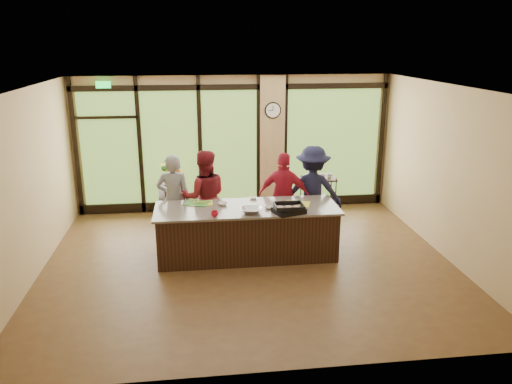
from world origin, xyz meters
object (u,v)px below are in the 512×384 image
object	(u,v)px
cook_left	(174,199)
cook_right	(312,191)
flower_stand	(172,201)
roasting_pan	(289,210)
bar_cart	(318,192)
island_base	(247,233)

from	to	relation	value
cook_left	cook_right	size ratio (longest dim) A/B	0.96
flower_stand	roasting_pan	bearing A→B (deg)	-69.74
roasting_pan	bar_cart	size ratio (longest dim) A/B	0.48
cook_right	bar_cart	bearing A→B (deg)	-100.20
cook_left	roasting_pan	bearing A→B (deg)	152.49
island_base	cook_left	distance (m)	1.57
cook_left	bar_cart	world-z (taller)	cook_left
island_base	cook_right	xyz separation A→B (m)	(1.37, 0.86, 0.46)
island_base	cook_right	bearing A→B (deg)	31.99
flower_stand	bar_cart	bearing A→B (deg)	-24.84
island_base	bar_cart	bearing A→B (deg)	45.68
cook_left	cook_right	world-z (taller)	cook_right
island_base	flower_stand	world-z (taller)	flower_stand
island_base	cook_right	size ratio (longest dim) A/B	1.73
cook_right	roasting_pan	bearing A→B (deg)	71.59
cook_left	roasting_pan	xyz separation A→B (m)	(1.96, -1.18, 0.10)
island_base	cook_right	world-z (taller)	cook_right
cook_right	roasting_pan	distance (m)	1.42
cook_left	roasting_pan	world-z (taller)	cook_left
island_base	cook_right	distance (m)	1.68
island_base	cook_left	bearing A→B (deg)	148.42
roasting_pan	bar_cart	bearing A→B (deg)	43.50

